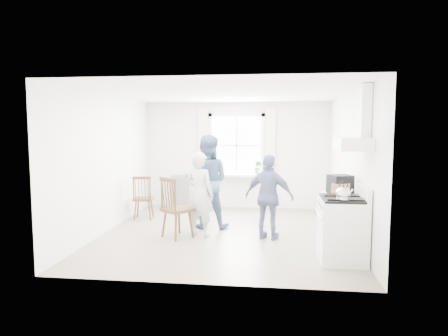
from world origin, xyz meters
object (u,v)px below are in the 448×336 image
low_cabinet (339,220)px  windsor_chair_a (142,193)px  stereo_stack (340,184)px  person_left (200,194)px  person_mid (207,182)px  windsor_chair_b (172,201)px  gas_stove (342,229)px  person_right (269,197)px

low_cabinet → windsor_chair_a: bearing=158.3°
stereo_stack → low_cabinet: bearing=-85.6°
person_left → person_mid: (0.03, 0.63, 0.15)m
person_left → person_mid: 0.65m
windsor_chair_b → person_mid: 1.03m
gas_stove → person_left: size_ratio=0.72×
gas_stove → low_cabinet: (0.07, 0.70, -0.03)m
stereo_stack → person_mid: (-2.39, 1.05, -0.13)m
person_right → person_mid: bearing=-12.6°
windsor_chair_a → person_left: bearing=-37.6°
person_mid → person_right: person_mid is taller
low_cabinet → stereo_stack: bearing=94.4°
low_cabinet → person_mid: bearing=156.1°
low_cabinet → person_left: bearing=170.0°
windsor_chair_a → person_right: 2.96m
windsor_chair_a → windsor_chair_b: windsor_chair_b is taller
gas_stove → stereo_stack: bearing=84.5°
low_cabinet → stereo_stack: stereo_stack is taller
windsor_chair_b → person_mid: (0.49, 0.88, 0.24)m
gas_stove → person_right: size_ratio=0.74×
person_right → windsor_chair_b: bearing=23.0°
stereo_stack → person_left: 2.47m
windsor_chair_b → low_cabinet: bearing=-3.6°
person_mid → person_left: bearing=87.1°
low_cabinet → person_left: (-2.42, 0.43, 0.32)m
windsor_chair_a → low_cabinet: bearing=-21.7°
gas_stove → person_right: (-1.09, 1.06, 0.27)m
low_cabinet → windsor_chair_b: (-2.88, 0.18, 0.23)m
stereo_stack → windsor_chair_a: stereo_stack is taller
low_cabinet → person_left: person_left is taller
windsor_chair_a → person_mid: bearing=-18.1°
person_mid → windsor_chair_a: bearing=-18.2°
gas_stove → person_right: 1.54m
low_cabinet → windsor_chair_a: windsor_chair_a is taller
person_left → low_cabinet: bearing=-168.8°
low_cabinet → windsor_chair_b: bearing=176.4°
windsor_chair_b → stereo_stack: bearing=-3.4°
person_right → low_cabinet: bearing=-179.9°
windsor_chair_b → person_mid: bearing=60.9°
stereo_stack → person_right: size_ratio=0.29×
windsor_chair_a → person_mid: (1.48, -0.48, 0.33)m
gas_stove → windsor_chair_b: gas_stove is taller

